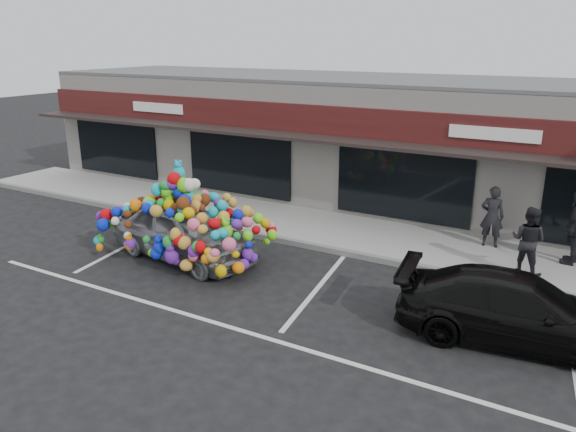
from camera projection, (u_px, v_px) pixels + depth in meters
The scene contains 13 objects.
ground at pixel (215, 269), 14.29m from camera, with size 90.00×90.00×0.00m, color black.
shop_building at pixel (352, 137), 20.62m from camera, with size 24.00×7.20×4.31m.
sidewalk at pixel (292, 223), 17.57m from camera, with size 26.00×3.00×0.15m, color #999A94.
kerb at pixel (267, 237), 16.33m from camera, with size 26.00×0.18×0.16m, color slate.
parking_stripe_left at pixel (129, 244), 15.97m from camera, with size 0.12×4.40×0.01m, color silver.
parking_stripe_mid at pixel (317, 289), 13.12m from camera, with size 0.12×4.40×0.01m, color silver.
parking_stripe_right at pixel (572, 350), 10.56m from camera, with size 0.12×4.40×0.01m, color silver.
lane_line at pixel (226, 326), 11.44m from camera, with size 14.00×0.12×0.01m, color silver.
toy_car at pixel (184, 226), 14.73m from camera, with size 3.13×4.84×2.69m.
black_sedan at pixel (518, 309), 10.71m from camera, with size 4.56×1.85×1.32m, color black.
pedestrian_a at pixel (492, 216), 15.20m from camera, with size 0.62×0.41×1.70m, color black.
pedestrian_b at pixel (528, 240), 13.42m from camera, with size 0.82×0.64×1.68m, color black.
pedestrian_c at pixel (576, 227), 13.97m from camera, with size 0.47×1.13×1.93m, color #232227.
Camera 1 is at (8.18, -10.54, 5.60)m, focal length 35.00 mm.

